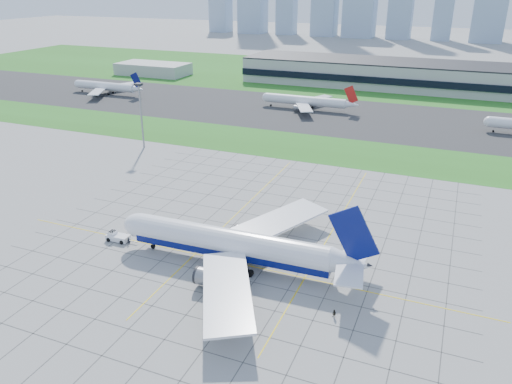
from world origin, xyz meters
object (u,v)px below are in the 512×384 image
at_px(crew_far, 334,314).
at_px(pushback_tug, 117,237).
at_px(distant_jet_0, 106,86).
at_px(light_mast, 141,108).
at_px(airliner, 233,244).
at_px(crew_near, 129,241).
at_px(distant_jet_1, 306,101).

bearing_deg(crew_far, pushback_tug, -164.88).
bearing_deg(distant_jet_0, light_mast, -44.81).
bearing_deg(airliner, crew_far, -23.46).
xyz_separation_m(pushback_tug, distant_jet_0, (-116.93, 146.82, 3.40)).
height_order(pushback_tug, distant_jet_0, distant_jet_0).
bearing_deg(light_mast, crew_near, -58.63).
height_order(airliner, pushback_tug, airliner).
bearing_deg(pushback_tug, crew_far, -11.36).
distance_m(light_mast, distant_jet_0, 111.78).
relative_size(pushback_tug, distant_jet_0, 0.19).
height_order(pushback_tug, crew_far, pushback_tug).
height_order(light_mast, crew_near, light_mast).
xyz_separation_m(airliner, crew_far, (27.02, -10.75, -4.47)).
bearing_deg(pushback_tug, airliner, -0.57).
xyz_separation_m(light_mast, crew_far, (97.62, -78.54, -15.27)).
distance_m(pushback_tug, distant_jet_0, 187.72).
bearing_deg(distant_jet_0, crew_near, -50.62).
distance_m(crew_near, distant_jet_0, 190.55).
xyz_separation_m(airliner, distant_jet_0, (-149.46, 146.14, -0.89)).
xyz_separation_m(light_mast, distant_jet_0, (-78.87, 78.35, -11.69)).
bearing_deg(distant_jet_0, pushback_tug, -51.46).
xyz_separation_m(light_mast, pushback_tug, (38.06, -68.46, -15.10)).
bearing_deg(crew_far, distant_jet_1, 133.65).
height_order(light_mast, pushback_tug, light_mast).
relative_size(light_mast, crew_far, 14.03).
bearing_deg(distant_jet_1, crew_near, -89.64).
height_order(crew_far, distant_jet_1, distant_jet_1).
distance_m(crew_far, distant_jet_1, 174.40).
relative_size(pushback_tug, crew_far, 4.82).
xyz_separation_m(airliner, pushback_tug, (-32.53, -0.68, -4.30)).
xyz_separation_m(light_mast, crew_near, (42.01, -68.91, -15.24)).
height_order(airliner, distant_jet_1, airliner).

